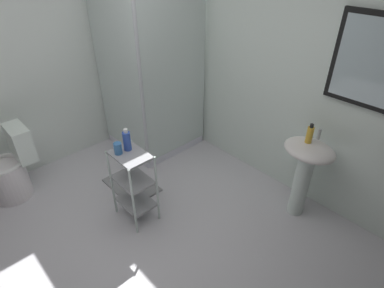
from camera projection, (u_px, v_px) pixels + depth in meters
ground_plane at (130, 256)px, 2.73m from camera, size 4.20×4.20×0.02m
wall_back at (274, 66)px, 3.08m from camera, size 4.20×0.14×2.50m
wall_left at (14, 63)px, 3.17m from camera, size 0.10×4.20×2.50m
shower_stall at (152, 115)px, 3.91m from camera, size 0.92×0.92×2.00m
pedestal_sink at (306, 165)px, 2.85m from camera, size 0.46×0.37×0.81m
sink_faucet at (319, 134)px, 2.77m from camera, size 0.03×0.03×0.10m
toilet at (12, 170)px, 3.22m from camera, size 0.37×0.49×0.76m
storage_cart at (133, 181)px, 2.88m from camera, size 0.38×0.28×0.74m
hand_soap_bottle at (310, 134)px, 2.70m from camera, size 0.06×0.06×0.18m
shampoo_bottle_blue at (127, 141)px, 2.73m from camera, size 0.07×0.07×0.21m
rinse_cup at (118, 148)px, 2.70m from camera, size 0.07×0.07×0.11m
bath_mat at (132, 185)px, 3.49m from camera, size 0.60×0.40×0.02m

